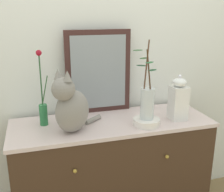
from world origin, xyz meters
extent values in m
cube|color=white|center=(0.00, 0.31, 1.30)|extent=(4.40, 0.08, 2.60)
cube|color=#3E2A1B|center=(0.00, 0.00, 0.41)|extent=(1.33, 0.47, 0.81)
cube|color=beige|center=(0.00, 0.00, 0.82)|extent=(1.36, 0.48, 0.02)
sphere|color=#B79338|center=(-0.30, -0.25, 0.65)|extent=(0.02, 0.02, 0.02)
sphere|color=#B79338|center=(0.30, -0.25, 0.65)|extent=(0.02, 0.02, 0.02)
cube|color=#3E221F|center=(-0.04, 0.22, 1.14)|extent=(0.47, 0.03, 0.60)
cube|color=gray|center=(-0.04, 0.20, 1.14)|extent=(0.40, 0.01, 0.52)
ellipsoid|color=gray|center=(-0.28, -0.09, 0.97)|extent=(0.29, 0.28, 0.26)
sphere|color=gray|center=(-0.33, -0.13, 1.12)|extent=(0.14, 0.14, 0.14)
cone|color=gray|center=(-0.31, -0.16, 1.21)|extent=(0.05, 0.05, 0.06)
cone|color=gray|center=(-0.35, -0.10, 1.21)|extent=(0.05, 0.05, 0.06)
cylinder|color=gray|center=(-0.13, 0.03, 0.85)|extent=(0.13, 0.11, 0.03)
cylinder|color=#297340|center=(-0.45, 0.07, 0.91)|extent=(0.05, 0.05, 0.14)
cylinder|color=#265129|center=(-0.45, 0.07, 1.13)|extent=(0.01, 0.01, 0.32)
sphere|color=maroon|center=(-0.45, 0.07, 1.31)|extent=(0.04, 0.04, 0.04)
cylinder|color=#224F20|center=(-0.43, 0.07, 1.07)|extent=(0.05, 0.01, 0.19)
cylinder|color=white|center=(0.20, -0.13, 0.86)|extent=(0.18, 0.18, 0.05)
cylinder|color=silver|center=(0.20, -0.13, 0.98)|extent=(0.09, 0.09, 0.21)
cylinder|color=#543624|center=(0.19, -0.11, 1.20)|extent=(0.05, 0.04, 0.38)
ellipsoid|color=#254D32|center=(0.17, -0.08, 1.23)|extent=(0.08, 0.07, 0.01)
ellipsoid|color=#264D21|center=(0.18, -0.09, 1.27)|extent=(0.08, 0.06, 0.01)
ellipsoid|color=#2B5A2C|center=(0.15, -0.07, 1.32)|extent=(0.07, 0.04, 0.01)
cylinder|color=#462D19|center=(0.20, -0.14, 1.17)|extent=(0.05, 0.01, 0.33)
ellipsoid|color=#244F31|center=(0.21, -0.15, 1.21)|extent=(0.08, 0.07, 0.01)
ellipsoid|color=#275B33|center=(0.18, -0.19, 1.26)|extent=(0.08, 0.07, 0.01)
cube|color=white|center=(0.45, -0.09, 0.95)|extent=(0.11, 0.11, 0.23)
ellipsoid|color=white|center=(0.45, -0.09, 1.10)|extent=(0.10, 0.10, 0.06)
sphere|color=white|center=(0.45, -0.09, 1.14)|extent=(0.02, 0.02, 0.02)
camera|label=1|loc=(-0.49, -1.68, 1.56)|focal=44.46mm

